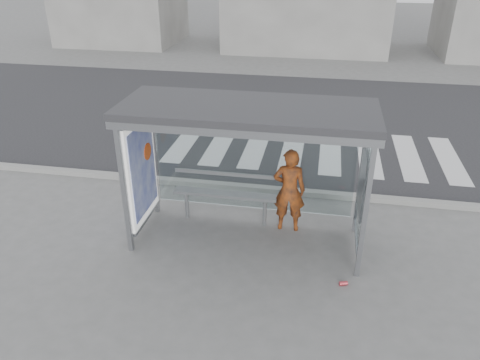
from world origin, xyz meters
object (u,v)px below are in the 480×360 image
(bench, at_px, (225,194))
(person, at_px, (289,190))
(bus_shelter, at_px, (226,139))
(soda_can, at_px, (343,283))

(bench, bearing_deg, person, -1.90)
(bus_shelter, relative_size, person, 2.54)
(person, relative_size, bench, 0.83)
(bench, height_order, soda_can, bench)
(bench, bearing_deg, bus_shelter, -73.61)
(bus_shelter, relative_size, bench, 2.10)
(bus_shelter, bearing_deg, bench, 106.39)
(soda_can, bearing_deg, bench, 145.49)
(soda_can, bearing_deg, bus_shelter, 153.70)
(bus_shelter, height_order, soda_can, bus_shelter)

